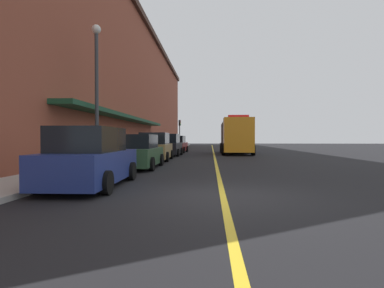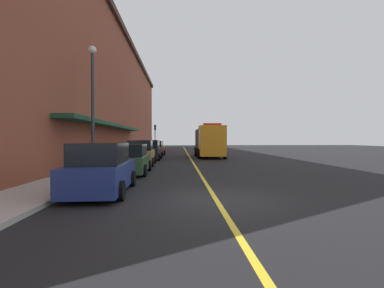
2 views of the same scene
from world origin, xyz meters
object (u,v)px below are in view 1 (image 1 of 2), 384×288
(utility_truck, at_px, (236,137))
(parking_meter_2, at_px, (138,144))
(parked_car_3, at_px, (169,146))
(parked_car_2, at_px, (155,148))
(traffic_light_near, at_px, (180,128))
(parked_car_1, at_px, (138,152))
(street_lamp_left, at_px, (97,79))
(parking_meter_1, at_px, (156,143))
(parked_car_4, at_px, (176,145))
(parking_meter_0, at_px, (161,143))
(parked_car_0, at_px, (91,159))

(utility_truck, distance_m, parking_meter_2, 11.27)
(parked_car_3, bearing_deg, utility_truck, -58.62)
(parked_car_2, height_order, traffic_light_near, traffic_light_near)
(parked_car_1, height_order, street_lamp_left, street_lamp_left)
(parking_meter_1, bearing_deg, traffic_light_near, 89.83)
(parked_car_1, relative_size, parking_meter_1, 3.28)
(parked_car_4, bearing_deg, parking_meter_0, 132.07)
(parked_car_0, bearing_deg, street_lamp_left, 18.09)
(parking_meter_2, bearing_deg, parked_car_1, -76.47)
(parked_car_3, xyz_separation_m, parked_car_4, (0.00, 5.94, -0.05))
(parked_car_2, relative_size, parking_meter_0, 3.36)
(parking_meter_1, relative_size, parking_meter_2, 1.00)
(parking_meter_1, bearing_deg, street_lamp_left, -92.74)
(parked_car_0, relative_size, parking_meter_2, 3.34)
(utility_truck, distance_m, traffic_light_near, 20.12)
(parked_car_1, distance_m, street_lamp_left, 4.14)
(street_lamp_left, bearing_deg, parked_car_4, 83.15)
(parked_car_0, distance_m, street_lamp_left, 6.85)
(parking_meter_2, xyz_separation_m, traffic_light_near, (0.06, 27.10, 2.10))
(parked_car_1, distance_m, utility_truck, 15.53)
(utility_truck, bearing_deg, parked_car_3, -59.30)
(parked_car_2, height_order, street_lamp_left, street_lamp_left)
(parking_meter_0, relative_size, traffic_light_near, 0.31)
(parked_car_1, bearing_deg, parking_meter_1, 6.03)
(parked_car_1, bearing_deg, parking_meter_0, 4.73)
(parked_car_2, xyz_separation_m, street_lamp_left, (-1.90, -5.38, 3.53))
(parked_car_0, height_order, parked_car_4, parked_car_0)
(parked_car_3, distance_m, parking_meter_1, 2.18)
(parked_car_2, xyz_separation_m, parking_meter_1, (-1.30, 7.15, 0.19))
(parked_car_3, xyz_separation_m, parking_meter_0, (-1.42, 4.75, 0.19))
(parked_car_0, height_order, parked_car_2, parked_car_2)
(utility_truck, xyz_separation_m, parking_meter_2, (-7.45, -8.44, -0.61))
(parked_car_3, distance_m, parking_meter_0, 4.96)
(parked_car_4, bearing_deg, street_lamp_left, 175.34)
(parked_car_1, xyz_separation_m, parking_meter_0, (-1.41, 15.49, 0.27))
(parked_car_2, distance_m, parked_car_3, 5.52)
(parked_car_3, height_order, traffic_light_near, traffic_light_near)
(parking_meter_0, distance_m, street_lamp_left, 16.01)
(parked_car_0, height_order, parking_meter_0, parked_car_0)
(parking_meter_2, height_order, street_lamp_left, street_lamp_left)
(parked_car_0, xyz_separation_m, parked_car_4, (0.06, 22.34, -0.02))
(parking_meter_0, relative_size, parking_meter_2, 1.00)
(parked_car_2, bearing_deg, parked_car_1, 179.57)
(traffic_light_near, bearing_deg, parking_meter_2, -90.13)
(street_lamp_left, bearing_deg, parked_car_2, 70.52)
(parked_car_2, bearing_deg, parked_car_0, 178.78)
(parking_meter_1, bearing_deg, parked_car_4, 71.71)
(parked_car_3, xyz_separation_m, utility_truck, (6.03, 3.54, 0.80))
(parked_car_0, distance_m, parked_car_3, 16.41)
(parked_car_1, relative_size, street_lamp_left, 0.63)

